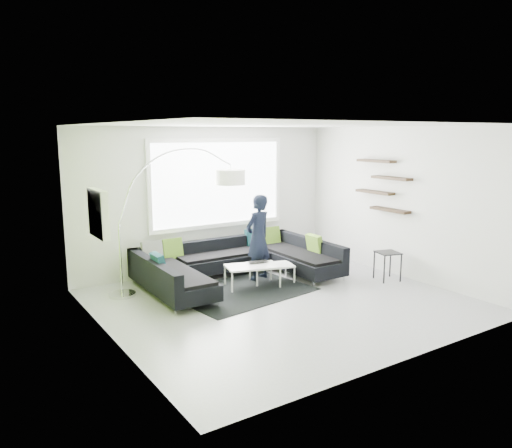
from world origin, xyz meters
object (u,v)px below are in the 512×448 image
(sectional_sofa, at_px, (239,265))
(person, at_px, (258,238))
(side_table, at_px, (387,266))
(laptop, at_px, (259,263))
(coffee_table, at_px, (262,274))
(arc_lamp, at_px, (119,224))

(sectional_sofa, xyz_separation_m, person, (0.39, -0.04, 0.47))
(side_table, xyz_separation_m, laptop, (-2.13, 1.07, 0.13))
(coffee_table, height_order, laptop, laptop)
(person, bearing_deg, arc_lamp, -25.58)
(coffee_table, xyz_separation_m, side_table, (2.07, -1.04, 0.07))
(side_table, bearing_deg, arc_lamp, 157.90)
(sectional_sofa, bearing_deg, laptop, -54.71)
(arc_lamp, distance_m, laptop, 2.51)
(sectional_sofa, relative_size, coffee_table, 2.94)
(person, height_order, laptop, person)
(sectional_sofa, distance_m, arc_lamp, 2.27)
(sectional_sofa, relative_size, arc_lamp, 1.42)
(sectional_sofa, distance_m, person, 0.61)
(side_table, height_order, person, person)
(arc_lamp, relative_size, side_table, 4.59)
(coffee_table, bearing_deg, person, 85.61)
(sectional_sofa, height_order, arc_lamp, arc_lamp)
(side_table, height_order, laptop, side_table)
(person, bearing_deg, sectional_sofa, -21.81)
(arc_lamp, bearing_deg, person, 0.32)
(arc_lamp, relative_size, person, 1.54)
(person, xyz_separation_m, laptop, (-0.17, -0.28, -0.39))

